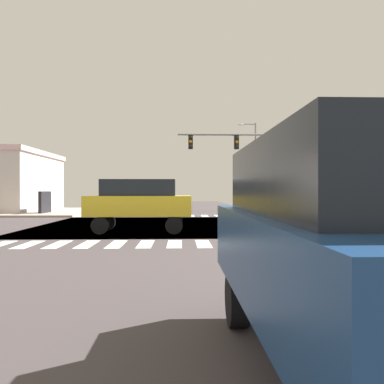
% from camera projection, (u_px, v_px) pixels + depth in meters
% --- Properties ---
extents(ground, '(90.00, 90.00, 0.05)m').
position_uv_depth(ground, '(172.00, 225.00, 20.42)').
color(ground, '#433B3C').
extents(sidewalk_corner_ne, '(12.00, 12.00, 0.14)m').
position_uv_depth(sidewalk_corner_ne, '(325.00, 211.00, 32.83)').
color(sidewalk_corner_ne, '#A09B91').
rests_on(sidewalk_corner_ne, ground).
extents(sidewalk_corner_nw, '(12.00, 12.00, 0.14)m').
position_uv_depth(sidewalk_corner_nw, '(21.00, 212.00, 31.99)').
color(sidewalk_corner_nw, '#A6958A').
rests_on(sidewalk_corner_nw, ground).
extents(crosswalk_near, '(13.50, 2.00, 0.01)m').
position_uv_depth(crosswalk_near, '(160.00, 244.00, 13.11)').
color(crosswalk_near, white).
rests_on(crosswalk_near, ground).
extents(crosswalk_far, '(13.50, 2.00, 0.01)m').
position_uv_depth(crosswalk_far, '(170.00, 216.00, 27.70)').
color(crosswalk_far, white).
rests_on(crosswalk_far, ground).
extents(traffic_signal_mast, '(7.88, 0.55, 6.32)m').
position_uv_depth(traffic_signal_mast, '(242.00, 151.00, 27.64)').
color(traffic_signal_mast, gray).
rests_on(traffic_signal_mast, ground).
extents(street_lamp, '(1.78, 0.32, 8.29)m').
position_uv_depth(street_lamp, '(253.00, 158.00, 36.20)').
color(street_lamp, gray).
rests_on(street_lamp, ground).
extents(suv_nearside_1, '(4.60, 1.96, 2.34)m').
position_uv_depth(suv_nearside_1, '(139.00, 201.00, 16.87)').
color(suv_nearside_1, black).
rests_on(suv_nearside_1, ground).
extents(sedan_farside_1, '(1.80, 4.30, 1.88)m').
position_uv_depth(sedan_farside_1, '(144.00, 195.00, 58.10)').
color(sedan_farside_1, black).
rests_on(sedan_farside_1, ground).
extents(sedan_crossing_2, '(1.80, 4.30, 1.88)m').
position_uv_depth(sedan_crossing_2, '(138.00, 196.00, 49.24)').
color(sedan_crossing_2, black).
rests_on(sedan_crossing_2, ground).
extents(sedan_queued_3, '(1.80, 4.30, 1.88)m').
position_uv_depth(sedan_queued_3, '(154.00, 199.00, 35.15)').
color(sedan_queued_3, black).
rests_on(sedan_queued_3, ground).
extents(pickup_leading_1, '(2.00, 5.10, 2.35)m').
position_uv_depth(pickup_leading_1, '(163.00, 195.00, 54.40)').
color(pickup_leading_1, black).
rests_on(pickup_leading_1, ground).
extents(suv_middle_2, '(1.96, 4.60, 2.34)m').
position_uv_depth(suv_middle_2, '(344.00, 238.00, 3.63)').
color(suv_middle_2, black).
rests_on(suv_middle_2, ground).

